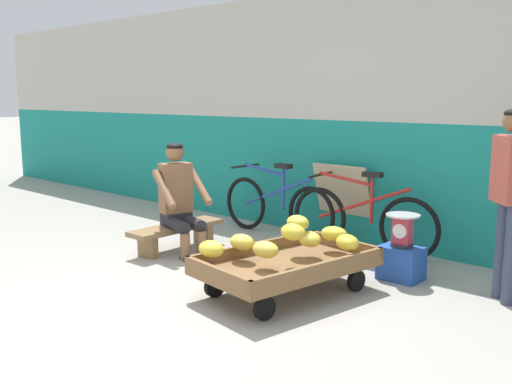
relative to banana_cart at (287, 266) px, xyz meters
name	(u,v)px	position (x,y,z in m)	size (l,w,h in m)	color
ground_plane	(140,313)	(-0.55, -1.08, -0.24)	(80.00, 80.00, 0.00)	#A39E93
back_wall	(366,116)	(-0.55, 2.01, 1.16)	(16.00, 0.30, 2.80)	#19847A
banana_cart	(287,266)	(0.00, 0.00, 0.00)	(1.04, 1.54, 0.36)	brown
banana_pile	(289,239)	(-0.03, 0.05, 0.22)	(0.96, 1.30, 0.26)	gold
low_bench	(177,232)	(-1.74, 0.28, -0.04)	(0.32, 1.10, 0.27)	olive
vendor_seated	(179,199)	(-1.66, 0.26, 0.33)	(0.73, 0.58, 1.14)	brown
plastic_crate	(401,263)	(0.51, 0.99, -0.09)	(0.36, 0.28, 0.30)	#234CA8
weighing_scale	(402,230)	(0.51, 0.99, 0.21)	(0.30, 0.30, 0.29)	#28282D
bicycle_near_left	(276,206)	(-1.38, 1.48, 0.11)	(1.66, 0.48, 0.86)	black
bicycle_far_left	(362,219)	(-0.25, 1.53, 0.11)	(1.66, 0.48, 0.86)	black
sign_board	(344,203)	(-0.69, 1.84, 0.19)	(0.70, 0.27, 0.87)	#C6B289
customer_adult	(511,183)	(1.38, 1.05, 0.71)	(0.37, 0.37, 1.53)	#38425B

